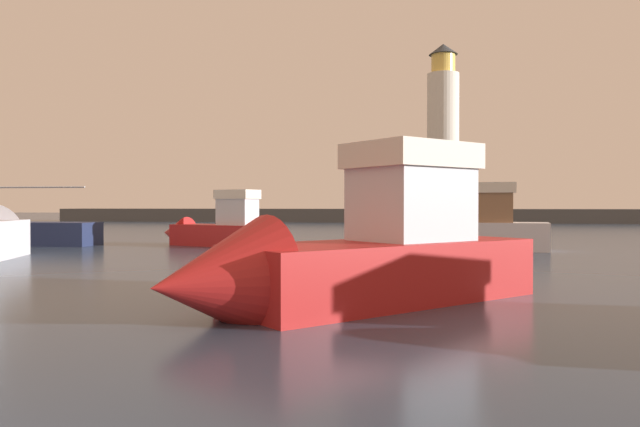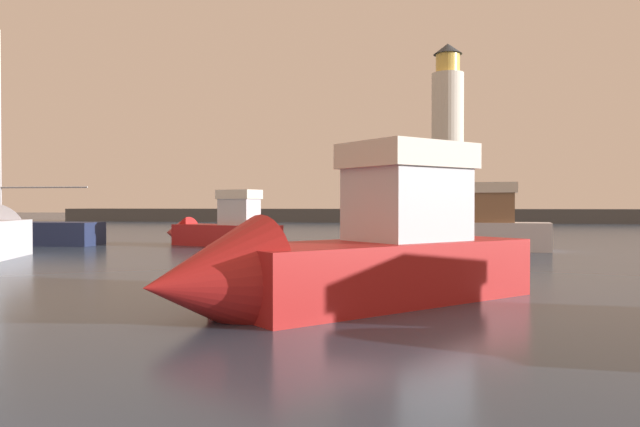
% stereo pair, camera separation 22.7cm
% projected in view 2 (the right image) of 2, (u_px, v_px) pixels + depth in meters
% --- Properties ---
extents(ground_plane, '(220.00, 220.00, 0.00)m').
position_uv_depth(ground_plane, '(349.00, 238.00, 36.85)').
color(ground_plane, '#2D3D51').
extents(breakwater, '(79.35, 5.28, 1.56)m').
position_uv_depth(breakwater, '(387.00, 216.00, 70.29)').
color(breakwater, '#423F3D').
rests_on(breakwater, ground_plane).
extents(lighthouse, '(3.63, 3.63, 18.96)m').
position_uv_depth(lighthouse, '(448.00, 131.00, 68.92)').
color(lighthouse, silver).
rests_on(lighthouse, breakwater).
extents(motorboat_0, '(7.60, 7.75, 3.81)m').
position_uv_depth(motorboat_0, '(345.00, 255.00, 11.99)').
color(motorboat_0, '#B21E1E').
rests_on(motorboat_0, ground_plane).
extents(motorboat_2, '(7.02, 4.05, 3.02)m').
position_uv_depth(motorboat_2, '(216.00, 229.00, 29.87)').
color(motorboat_2, '#B21E1E').
rests_on(motorboat_2, ground_plane).
extents(motorboat_3, '(8.01, 3.03, 3.32)m').
position_uv_depth(motorboat_3, '(459.00, 227.00, 27.47)').
color(motorboat_3, silver).
rests_on(motorboat_3, ground_plane).
extents(sailboat_moored, '(8.74, 2.38, 10.95)m').
position_uv_depth(sailboat_moored, '(16.00, 233.00, 30.61)').
color(sailboat_moored, '#1E284C').
rests_on(sailboat_moored, ground_plane).
extents(mooring_buoy, '(0.91, 0.91, 0.91)m').
position_uv_depth(mooring_buoy, '(361.00, 241.00, 26.29)').
color(mooring_buoy, '#EA5919').
rests_on(mooring_buoy, ground_plane).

